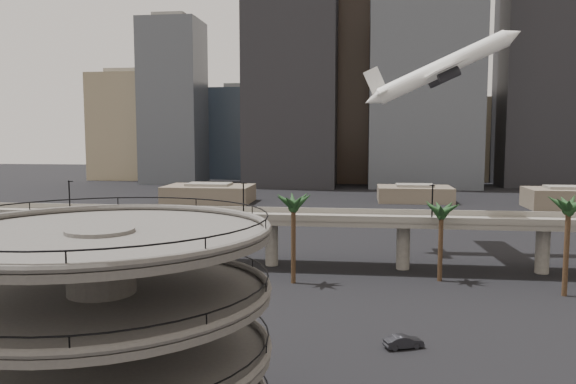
# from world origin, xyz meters

# --- Properties ---
(parking_ramp) EXTENTS (22.20, 22.20, 17.35)m
(parking_ramp) POSITION_xyz_m (-13.00, -4.00, 9.84)
(parking_ramp) COLOR #53514D
(parking_ramp) RESTS_ON ground
(overpass) EXTENTS (130.00, 9.30, 14.70)m
(overpass) POSITION_xyz_m (0.00, 55.00, 7.34)
(overpass) COLOR slate
(overpass) RESTS_ON ground
(palm_trees) EXTENTS (54.40, 18.40, 14.00)m
(palm_trees) POSITION_xyz_m (21.48, 47.47, 11.30)
(palm_trees) COLOR #4D3221
(palm_trees) RESTS_ON ground
(low_buildings) EXTENTS (135.00, 27.50, 6.80)m
(low_buildings) POSITION_xyz_m (6.89, 142.30, 2.86)
(low_buildings) COLOR brown
(low_buildings) RESTS_ON ground
(skyline) EXTENTS (269.00, 86.00, 114.36)m
(skyline) POSITION_xyz_m (15.11, 217.09, 41.79)
(skyline) COLOR #7E7257
(skyline) RESTS_ON ground
(airborne_jet) EXTENTS (29.45, 27.10, 15.69)m
(airborne_jet) POSITION_xyz_m (18.51, 70.57, 34.32)
(airborne_jet) COLOR white
(airborne_jet) RESTS_ON ground
(car_a) EXTENTS (5.06, 2.54, 1.66)m
(car_a) POSITION_xyz_m (-8.12, 10.72, 0.83)
(car_a) COLOR #A91A18
(car_a) RESTS_ON ground
(car_b) EXTENTS (4.41, 2.88, 1.37)m
(car_b) POSITION_xyz_m (8.43, 19.88, 0.69)
(car_b) COLOR black
(car_b) RESTS_ON ground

